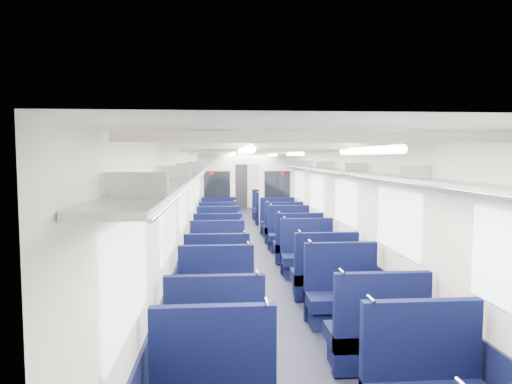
# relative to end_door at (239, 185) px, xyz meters

# --- Properties ---
(floor) EXTENTS (2.80, 18.00, 0.01)m
(floor) POSITION_rel_end_door_xyz_m (0.00, -8.94, -1.00)
(floor) COLOR black
(floor) RESTS_ON ground
(ceiling) EXTENTS (2.80, 18.00, 0.01)m
(ceiling) POSITION_rel_end_door_xyz_m (0.00, -8.94, 1.35)
(ceiling) COLOR white
(ceiling) RESTS_ON wall_left
(wall_left) EXTENTS (0.02, 18.00, 2.35)m
(wall_left) POSITION_rel_end_door_xyz_m (-1.40, -8.94, 0.18)
(wall_left) COLOR beige
(wall_left) RESTS_ON floor
(dado_left) EXTENTS (0.03, 17.90, 0.70)m
(dado_left) POSITION_rel_end_door_xyz_m (-1.39, -8.94, -0.65)
(dado_left) COLOR black
(dado_left) RESTS_ON floor
(wall_right) EXTENTS (0.02, 18.00, 2.35)m
(wall_right) POSITION_rel_end_door_xyz_m (1.40, -8.94, 0.18)
(wall_right) COLOR beige
(wall_right) RESTS_ON floor
(dado_right) EXTENTS (0.03, 17.90, 0.70)m
(dado_right) POSITION_rel_end_door_xyz_m (1.39, -8.94, -0.65)
(dado_right) COLOR black
(dado_right) RESTS_ON floor
(wall_far) EXTENTS (2.80, 0.02, 2.35)m
(wall_far) POSITION_rel_end_door_xyz_m (0.00, 0.06, 0.18)
(wall_far) COLOR beige
(wall_far) RESTS_ON floor
(luggage_rack_left) EXTENTS (0.36, 17.40, 0.18)m
(luggage_rack_left) POSITION_rel_end_door_xyz_m (-1.21, -8.94, 0.97)
(luggage_rack_left) COLOR #B2B5BA
(luggage_rack_left) RESTS_ON wall_left
(luggage_rack_right) EXTENTS (0.36, 17.40, 0.18)m
(luggage_rack_right) POSITION_rel_end_door_xyz_m (1.21, -8.94, 0.97)
(luggage_rack_right) COLOR #B2B5BA
(luggage_rack_right) RESTS_ON wall_right
(windows) EXTENTS (2.78, 15.60, 0.75)m
(windows) POSITION_rel_end_door_xyz_m (0.00, -9.40, 0.42)
(windows) COLOR white
(windows) RESTS_ON wall_left
(ceiling_fittings) EXTENTS (2.70, 16.06, 0.11)m
(ceiling_fittings) POSITION_rel_end_door_xyz_m (0.00, -9.20, 1.29)
(ceiling_fittings) COLOR beige
(ceiling_fittings) RESTS_ON ceiling
(end_door) EXTENTS (0.75, 0.06, 2.00)m
(end_door) POSITION_rel_end_door_xyz_m (0.00, 0.00, 0.00)
(end_door) COLOR black
(end_door) RESTS_ON floor
(bulkhead) EXTENTS (2.80, 0.10, 2.35)m
(bulkhead) POSITION_rel_end_door_xyz_m (-0.00, -6.43, 0.23)
(bulkhead) COLOR beige
(bulkhead) RESTS_ON floor
(seat_4) EXTENTS (0.98, 0.54, 1.10)m
(seat_4) POSITION_rel_end_door_xyz_m (-0.83, -14.99, -0.66)
(seat_4) COLOR #0B1036
(seat_4) RESTS_ON floor
(seat_5) EXTENTS (0.98, 0.54, 1.10)m
(seat_5) POSITION_rel_end_door_xyz_m (0.83, -15.02, -0.66)
(seat_5) COLOR #0B1036
(seat_5) RESTS_ON floor
(seat_6) EXTENTS (0.98, 0.54, 1.10)m
(seat_6) POSITION_rel_end_door_xyz_m (-0.83, -13.78, -0.66)
(seat_6) COLOR #0B1036
(seat_6) RESTS_ON floor
(seat_7) EXTENTS (0.98, 0.54, 1.10)m
(seat_7) POSITION_rel_end_door_xyz_m (0.83, -13.73, -0.66)
(seat_7) COLOR #0B1036
(seat_7) RESTS_ON floor
(seat_8) EXTENTS (0.98, 0.54, 1.10)m
(seat_8) POSITION_rel_end_door_xyz_m (-0.83, -12.64, -0.66)
(seat_8) COLOR #0B1036
(seat_8) RESTS_ON floor
(seat_9) EXTENTS (0.98, 0.54, 1.10)m
(seat_9) POSITION_rel_end_door_xyz_m (0.83, -12.66, -0.66)
(seat_9) COLOR #0B1036
(seat_9) RESTS_ON floor
(seat_10) EXTENTS (0.98, 0.54, 1.10)m
(seat_10) POSITION_rel_end_door_xyz_m (-0.83, -11.51, -0.66)
(seat_10) COLOR #0B1036
(seat_10) RESTS_ON floor
(seat_11) EXTENTS (0.98, 0.54, 1.10)m
(seat_11) POSITION_rel_end_door_xyz_m (0.83, -11.35, -0.66)
(seat_11) COLOR #0B1036
(seat_11) RESTS_ON floor
(seat_12) EXTENTS (0.98, 0.54, 1.10)m
(seat_12) POSITION_rel_end_door_xyz_m (-0.83, -10.26, -0.66)
(seat_12) COLOR #0B1036
(seat_12) RESTS_ON floor
(seat_13) EXTENTS (0.98, 0.54, 1.10)m
(seat_13) POSITION_rel_end_door_xyz_m (0.83, -10.29, -0.66)
(seat_13) COLOR #0B1036
(seat_13) RESTS_ON floor
(seat_14) EXTENTS (0.98, 0.54, 1.10)m
(seat_14) POSITION_rel_end_door_xyz_m (-0.83, -9.22, -0.66)
(seat_14) COLOR #0B1036
(seat_14) RESTS_ON floor
(seat_15) EXTENTS (0.98, 0.54, 1.10)m
(seat_15) POSITION_rel_end_door_xyz_m (0.83, -9.10, -0.66)
(seat_15) COLOR #0B1036
(seat_15) RESTS_ON floor
(seat_16) EXTENTS (0.98, 0.54, 1.10)m
(seat_16) POSITION_rel_end_door_xyz_m (-0.83, -7.92, -0.66)
(seat_16) COLOR #0B1036
(seat_16) RESTS_ON floor
(seat_17) EXTENTS (0.98, 0.54, 1.10)m
(seat_17) POSITION_rel_end_door_xyz_m (0.83, -8.04, -0.66)
(seat_17) COLOR #0B1036
(seat_17) RESTS_ON floor
(seat_18) EXTENTS (0.98, 0.54, 1.10)m
(seat_18) POSITION_rel_end_door_xyz_m (-0.83, -6.77, -0.66)
(seat_18) COLOR #0B1036
(seat_18) RESTS_ON floor
(seat_19) EXTENTS (0.98, 0.54, 1.10)m
(seat_19) POSITION_rel_end_door_xyz_m (0.83, -6.98, -0.66)
(seat_19) COLOR #0B1036
(seat_19) RESTS_ON floor
(seat_20) EXTENTS (0.98, 0.54, 1.10)m
(seat_20) POSITION_rel_end_door_xyz_m (-0.83, -4.78, -0.66)
(seat_20) COLOR #0B1036
(seat_20) RESTS_ON floor
(seat_21) EXTENTS (0.98, 0.54, 1.10)m
(seat_21) POSITION_rel_end_door_xyz_m (0.83, -4.91, -0.66)
(seat_21) COLOR #0B1036
(seat_21) RESTS_ON floor
(seat_22) EXTENTS (0.98, 0.54, 1.10)m
(seat_22) POSITION_rel_end_door_xyz_m (-0.83, -3.73, -0.66)
(seat_22) COLOR #0B1036
(seat_22) RESTS_ON floor
(seat_23) EXTENTS (0.98, 0.54, 1.10)m
(seat_23) POSITION_rel_end_door_xyz_m (0.83, -3.76, -0.66)
(seat_23) COLOR #0B1036
(seat_23) RESTS_ON floor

